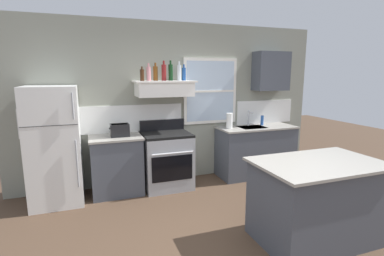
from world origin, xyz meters
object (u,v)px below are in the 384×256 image
at_px(toaster, 120,130).
at_px(paper_towel_roll, 229,121).
at_px(refrigerator, 54,146).
at_px(stove_range, 167,160).
at_px(bottle_red_label_wine, 164,72).
at_px(bottle_blue_liqueur, 184,74).
at_px(kitchen_island, 317,201).
at_px(bottle_rose_pink, 149,73).
at_px(bottle_amber_wine, 155,73).
at_px(bottle_brown_stout, 142,75).
at_px(dish_soap_bottle, 262,120).
at_px(bottle_clear_tall, 179,73).
at_px(bottle_dark_green_wine, 171,72).

distance_m(toaster, paper_towel_roll, 1.88).
height_order(refrigerator, stove_range, refrigerator).
xyz_separation_m(refrigerator, bottle_red_label_wine, (1.65, 0.13, 1.03)).
bearing_deg(bottle_blue_liqueur, kitchen_island, -69.39).
height_order(bottle_rose_pink, bottle_amber_wine, bottle_amber_wine).
xyz_separation_m(bottle_brown_stout, dish_soap_bottle, (2.23, 0.05, -0.84)).
bearing_deg(stove_range, kitchen_island, -60.38).
bearing_deg(refrigerator, paper_towel_roll, 1.23).
bearing_deg(bottle_blue_liqueur, bottle_clear_tall, -139.70).
relative_size(bottle_amber_wine, paper_towel_roll, 1.04).
xyz_separation_m(toaster, dish_soap_bottle, (2.61, 0.11, -0.01)).
distance_m(bottle_blue_liqueur, kitchen_island, 2.74).
bearing_deg(refrigerator, bottle_brown_stout, 5.02).
height_order(stove_range, bottle_rose_pink, bottle_rose_pink).
xyz_separation_m(stove_range, kitchen_island, (1.18, -2.07, -0.01)).
distance_m(stove_range, paper_towel_roll, 1.29).
bearing_deg(bottle_red_label_wine, bottle_dark_green_wine, 18.59).
height_order(refrigerator, dish_soap_bottle, refrigerator).
xyz_separation_m(stove_range, bottle_clear_tall, (0.24, 0.05, 1.41)).
distance_m(bottle_amber_wine, bottle_red_label_wine, 0.13).
bearing_deg(kitchen_island, dish_soap_bottle, 72.28).
distance_m(refrigerator, bottle_rose_pink, 1.74).
bearing_deg(bottle_blue_liqueur, stove_range, -158.32).
relative_size(bottle_brown_stout, paper_towel_roll, 0.81).
bearing_deg(refrigerator, dish_soap_bottle, 2.60).
bearing_deg(paper_towel_roll, bottle_dark_green_wine, 173.90).
xyz_separation_m(refrigerator, toaster, (0.92, 0.05, 0.16)).
bearing_deg(bottle_rose_pink, bottle_amber_wine, 21.48).
height_order(bottle_amber_wine, bottle_red_label_wine, bottle_red_label_wine).
bearing_deg(toaster, paper_towel_roll, 0.42).
distance_m(bottle_brown_stout, paper_towel_roll, 1.69).
distance_m(bottle_brown_stout, bottle_blue_liqueur, 0.70).
relative_size(bottle_red_label_wine, bottle_clear_tall, 1.03).
relative_size(stove_range, paper_towel_roll, 4.04).
height_order(refrigerator, toaster, refrigerator).
bearing_deg(kitchen_island, refrigerator, 144.11).
distance_m(bottle_rose_pink, paper_towel_roll, 1.61).
relative_size(stove_range, dish_soap_bottle, 6.06).
relative_size(bottle_blue_liqueur, dish_soap_bottle, 1.43).
xyz_separation_m(bottle_brown_stout, kitchen_island, (1.52, -2.16, -1.38)).
relative_size(toaster, bottle_blue_liqueur, 1.15).
xyz_separation_m(bottle_clear_tall, paper_towel_roll, (0.91, -0.01, -0.83)).
distance_m(bottle_brown_stout, dish_soap_bottle, 2.38).
height_order(toaster, stove_range, toaster).
xyz_separation_m(bottle_dark_green_wine, paper_towel_roll, (1.02, -0.11, -0.83)).
xyz_separation_m(toaster, bottle_amber_wine, (0.61, 0.12, 0.85)).
bearing_deg(refrigerator, bottle_rose_pink, 4.87).
relative_size(stove_range, bottle_brown_stout, 4.97).
relative_size(refrigerator, toaster, 5.69).
xyz_separation_m(bottle_red_label_wine, paper_towel_roll, (1.15, -0.07, -0.83)).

